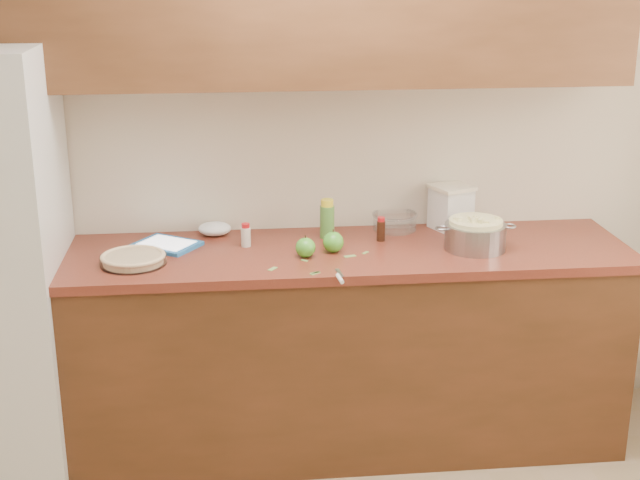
{
  "coord_description": "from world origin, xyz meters",
  "views": [
    {
      "loc": [
        -0.39,
        -2.11,
        2.14
      ],
      "look_at": [
        -0.02,
        1.43,
        0.98
      ],
      "focal_mm": 50.0,
      "sensor_mm": 36.0,
      "label": 1
    }
  ],
  "objects": [
    {
      "name": "room_shell",
      "position": [
        0.0,
        0.0,
        1.3
      ],
      "size": [
        3.6,
        3.6,
        3.6
      ],
      "color": "tan",
      "rests_on": "ground"
    },
    {
      "name": "counter_run",
      "position": [
        0.0,
        1.48,
        0.46
      ],
      "size": [
        2.64,
        0.68,
        0.92
      ],
      "color": "#572D18",
      "rests_on": "ground"
    },
    {
      "name": "pie",
      "position": [
        -0.79,
        1.37,
        0.94
      ],
      "size": [
        0.27,
        0.27,
        0.04
      ],
      "rotation": [
        0.0,
        0.0,
        0.35
      ],
      "color": "silver",
      "rests_on": "counter_run"
    },
    {
      "name": "colander",
      "position": [
        0.64,
        1.42,
        0.98
      ],
      "size": [
        0.35,
        0.26,
        0.13
      ],
      "rotation": [
        0.0,
        0.0,
        0.14
      ],
      "color": "gray",
      "rests_on": "counter_run"
    },
    {
      "name": "flour_canister",
      "position": [
        0.61,
        1.72,
        1.02
      ],
      "size": [
        0.22,
        0.22,
        0.2
      ],
      "rotation": [
        0.0,
        0.0,
        0.41
      ],
      "color": "white",
      "rests_on": "counter_run"
    },
    {
      "name": "tablet",
      "position": [
        -0.67,
        1.58,
        0.93
      ],
      "size": [
        0.32,
        0.31,
        0.02
      ],
      "rotation": [
        0.0,
        0.0,
        -0.59
      ],
      "color": "#266DB6",
      "rests_on": "counter_run"
    },
    {
      "name": "paring_knife",
      "position": [
        0.02,
        1.11,
        0.93
      ],
      "size": [
        0.03,
        0.17,
        0.02
      ],
      "rotation": [
        0.0,
        0.0,
        0.1
      ],
      "color": "gray",
      "rests_on": "counter_run"
    },
    {
      "name": "lemon_bottle",
      "position": [
        0.03,
        1.64,
        1.0
      ],
      "size": [
        0.06,
        0.06,
        0.18
      ],
      "rotation": [
        0.0,
        0.0,
        0.03
      ],
      "color": "#4C8C38",
      "rests_on": "counter_run"
    },
    {
      "name": "cinnamon_shaker",
      "position": [
        -0.33,
        1.56,
        0.97
      ],
      "size": [
        0.04,
        0.04,
        0.1
      ],
      "rotation": [
        0.0,
        0.0,
        -0.32
      ],
      "color": "beige",
      "rests_on": "counter_run"
    },
    {
      "name": "vanilla_bottle",
      "position": [
        0.26,
        1.57,
        0.97
      ],
      "size": [
        0.04,
        0.04,
        0.11
      ],
      "rotation": [
        0.0,
        0.0,
        0.19
      ],
      "color": "black",
      "rests_on": "counter_run"
    },
    {
      "name": "mixing_bowl",
      "position": [
        0.35,
        1.73,
        0.96
      ],
      "size": [
        0.21,
        0.21,
        0.08
      ],
      "rotation": [
        0.0,
        0.0,
        0.1
      ],
      "color": "silver",
      "rests_on": "counter_run"
    },
    {
      "name": "paper_towel",
      "position": [
        -0.47,
        1.73,
        0.95
      ],
      "size": [
        0.18,
        0.16,
        0.06
      ],
      "primitive_type": "ellipsoid",
      "rotation": [
        0.0,
        0.0,
        0.37
      ],
      "color": "white",
      "rests_on": "counter_run"
    },
    {
      "name": "apple_left",
      "position": [
        -0.09,
        1.39,
        0.96
      ],
      "size": [
        0.08,
        0.08,
        0.1
      ],
      "color": "green",
      "rests_on": "counter_run"
    },
    {
      "name": "apple_center",
      "position": [
        0.04,
        1.44,
        0.96
      ],
      "size": [
        0.09,
        0.09,
        0.1
      ],
      "color": "green",
      "rests_on": "counter_run"
    },
    {
      "name": "peel_a",
      "position": [
        0.17,
        1.41,
        0.92
      ],
      "size": [
        0.03,
        0.03,
        0.0
      ],
      "primitive_type": "cube",
      "rotation": [
        0.0,
        0.0,
        -2.29
      ],
      "color": "#82AF55",
      "rests_on": "counter_run"
    },
    {
      "name": "peel_b",
      "position": [
        -0.07,
        1.18,
        0.92
      ],
      "size": [
        0.04,
        0.04,
        0.0
      ],
      "primitive_type": "cube",
      "rotation": [
        0.0,
        0.0,
        0.61
      ],
      "color": "#82AF55",
      "rests_on": "counter_run"
    },
    {
      "name": "peel_c",
      "position": [
        -0.23,
        1.25,
        0.92
      ],
      "size": [
        0.04,
        0.05,
        0.0
      ],
      "primitive_type": "cube",
      "rotation": [
        0.0,
        0.0,
        -2.22
      ],
      "color": "#82AF55",
      "rests_on": "counter_run"
    },
    {
      "name": "peel_d",
      "position": [
        -0.1,
        1.34,
        0.92
      ],
      "size": [
        0.03,
        0.03,
        0.0
      ],
      "primitive_type": "cube",
      "rotation": [
        0.0,
        0.0,
        -0.7
      ],
      "color": "#82AF55",
      "rests_on": "counter_run"
    },
    {
      "name": "peel_e",
      "position": [
        -0.07,
        1.19,
        0.92
      ],
      "size": [
        0.04,
        0.03,
        0.0
      ],
      "primitive_type": "cube",
      "rotation": [
        0.0,
        0.0,
        0.44
      ],
      "color": "#82AF55",
      "rests_on": "counter_run"
    },
    {
      "name": "peel_f",
      "position": [
        0.1,
        1.37,
        0.92
      ],
      "size": [
        0.05,
        0.03,
        0.0
      ],
      "primitive_type": "cube",
      "rotation": [
        0.0,
        0.0,
        0.28
      ],
      "color": "#82AF55",
      "rests_on": "counter_run"
    }
  ]
}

